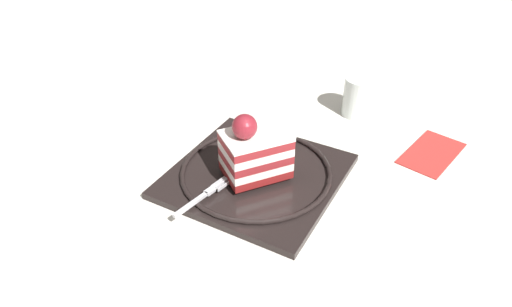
# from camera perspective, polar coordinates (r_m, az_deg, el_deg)

# --- Properties ---
(ground_plane) EXTENTS (2.40, 2.40, 0.00)m
(ground_plane) POSITION_cam_1_polar(r_m,az_deg,el_deg) (0.74, -2.39, -3.28)
(ground_plane) COLOR silver
(dessert_plate) EXTENTS (0.28, 0.28, 0.02)m
(dessert_plate) POSITION_cam_1_polar(r_m,az_deg,el_deg) (0.73, 0.00, -2.53)
(dessert_plate) COLOR black
(dessert_plate) RESTS_ON ground_plane
(cake_slice) EXTENTS (0.12, 0.12, 0.11)m
(cake_slice) POSITION_cam_1_polar(r_m,az_deg,el_deg) (0.70, -0.17, 0.23)
(cake_slice) COLOR maroon
(cake_slice) RESTS_ON dessert_plate
(whipped_cream_dollop) EXTENTS (0.04, 0.04, 0.03)m
(whipped_cream_dollop) POSITION_cam_1_polar(r_m,az_deg,el_deg) (0.78, 3.65, 2.21)
(whipped_cream_dollop) COLOR white
(whipped_cream_dollop) RESTS_ON dessert_plate
(fork) EXTENTS (0.11, 0.04, 0.00)m
(fork) POSITION_cam_1_polar(r_m,az_deg,el_deg) (0.68, -6.46, -5.15)
(fork) COLOR silver
(fork) RESTS_ON dessert_plate
(drink_glass_near) EXTENTS (0.06, 0.06, 0.08)m
(drink_glass_near) POSITION_cam_1_polar(r_m,az_deg,el_deg) (0.91, 12.53, 6.57)
(drink_glass_near) COLOR white
(drink_glass_near) RESTS_ON ground_plane
(folded_napkin) EXTENTS (0.15, 0.11, 0.00)m
(folded_napkin) POSITION_cam_1_polar(r_m,az_deg,el_deg) (0.85, 20.73, 0.09)
(folded_napkin) COLOR #B42F2B
(folded_napkin) RESTS_ON ground_plane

